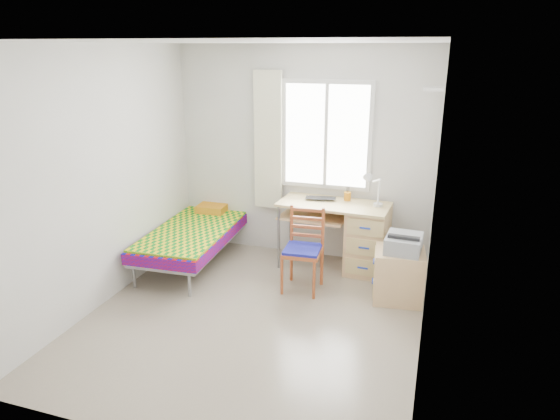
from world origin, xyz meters
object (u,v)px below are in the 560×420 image
object	(u,v)px
bed	(197,231)
cabinet	(398,275)
desk	(362,236)
printer	(404,243)
chair	(304,244)

from	to	relation	value
bed	cabinet	distance (m)	2.49
cabinet	desk	bearing A→B (deg)	122.02
cabinet	printer	xyz separation A→B (m)	(0.03, 0.01, 0.37)
chair	cabinet	bearing A→B (deg)	-1.47
bed	cabinet	world-z (taller)	bed
printer	desk	bearing A→B (deg)	133.83
desk	cabinet	xyz separation A→B (m)	(0.49, -0.61, -0.16)
bed	cabinet	size ratio (longest dim) A/B	3.39
desk	chair	xyz separation A→B (m)	(-0.52, -0.66, 0.08)
bed	cabinet	xyz separation A→B (m)	(2.47, -0.26, -0.11)
bed	chair	world-z (taller)	chair
bed	chair	size ratio (longest dim) A/B	2.06
chair	printer	world-z (taller)	chair
cabinet	printer	size ratio (longest dim) A/B	1.31
bed	printer	size ratio (longest dim) A/B	4.44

